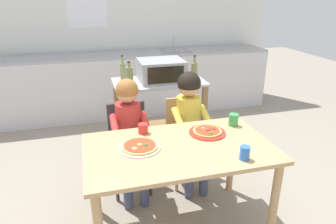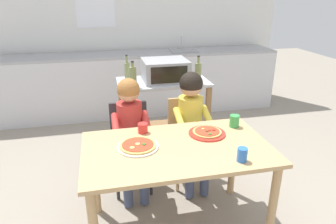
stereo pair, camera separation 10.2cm
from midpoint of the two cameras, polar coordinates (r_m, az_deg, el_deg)
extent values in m
plane|color=gray|center=(3.54, -2.29, -8.09)|extent=(11.74, 11.74, 0.00)
cube|color=white|center=(4.89, -6.61, 16.83)|extent=(4.77, 0.12, 2.70)
cube|color=silver|center=(4.66, -5.55, 5.22)|extent=(4.29, 0.60, 0.88)
cube|color=#9E9EA3|center=(4.55, -5.76, 10.74)|extent=(4.29, 0.60, 0.03)
cube|color=gray|center=(4.69, 3.54, 11.31)|extent=(0.40, 0.33, 0.02)
cylinder|color=#B7BABF|center=(4.79, 3.16, 12.77)|extent=(0.02, 0.02, 0.20)
cube|color=#B7BABF|center=(3.25, -0.06, 5.66)|extent=(0.96, 0.53, 0.02)
cube|color=olive|center=(3.45, -0.06, -3.21)|extent=(0.89, 0.48, 0.02)
cube|color=olive|center=(3.14, -7.07, -3.66)|extent=(0.05, 0.05, 0.85)
cube|color=olive|center=(3.32, 8.24, -2.21)|extent=(0.05, 0.05, 0.85)
cube|color=olive|center=(3.55, -7.83, -0.62)|extent=(0.05, 0.05, 0.85)
cube|color=olive|center=(3.71, 5.85, 0.52)|extent=(0.05, 0.05, 0.85)
cube|color=#999BA0|center=(3.24, 0.36, 7.84)|extent=(0.46, 0.40, 0.22)
cube|color=black|center=(3.05, 1.22, 6.95)|extent=(0.37, 0.01, 0.17)
cylinder|color=black|center=(3.11, 4.15, 5.91)|extent=(0.02, 0.01, 0.02)
cylinder|color=olive|center=(3.12, 6.57, 7.13)|extent=(0.06, 0.06, 0.22)
cylinder|color=olive|center=(3.09, 6.68, 9.65)|extent=(0.02, 0.02, 0.06)
cylinder|color=black|center=(3.08, 6.71, 10.33)|extent=(0.03, 0.03, 0.01)
cylinder|color=olive|center=(3.01, -5.61, 6.49)|extent=(0.07, 0.07, 0.20)
cylinder|color=olive|center=(2.98, -5.70, 8.81)|extent=(0.03, 0.03, 0.05)
cylinder|color=black|center=(2.98, -5.72, 9.36)|extent=(0.03, 0.03, 0.01)
cylinder|color=olive|center=(3.27, -6.74, 7.52)|extent=(0.06, 0.06, 0.19)
cylinder|color=olive|center=(3.24, -6.84, 9.74)|extent=(0.02, 0.02, 0.07)
cylinder|color=black|center=(3.23, -6.88, 10.47)|extent=(0.02, 0.02, 0.01)
cube|color=tan|center=(2.19, 3.07, -6.87)|extent=(1.34, 0.79, 0.03)
cylinder|color=tan|center=(2.37, 20.19, -16.51)|extent=(0.06, 0.06, 0.70)
cylinder|color=tan|center=(2.60, -12.45, -11.70)|extent=(0.06, 0.06, 0.70)
cylinder|color=tan|center=(2.84, 13.10, -8.69)|extent=(0.06, 0.06, 0.70)
cube|color=#333338|center=(2.80, -5.86, -6.58)|extent=(0.36, 0.36, 0.04)
cube|color=#333338|center=(2.86, -6.40, -1.72)|extent=(0.34, 0.03, 0.38)
cylinder|color=#333338|center=(2.80, -2.18, -11.68)|extent=(0.03, 0.03, 0.42)
cylinder|color=#333338|center=(2.77, -8.43, -12.32)|extent=(0.03, 0.03, 0.42)
cylinder|color=#333338|center=(3.05, -3.23, -8.63)|extent=(0.03, 0.03, 0.42)
cylinder|color=#333338|center=(3.03, -8.91, -9.17)|extent=(0.03, 0.03, 0.42)
cube|color=tan|center=(2.90, 5.06, -5.41)|extent=(0.36, 0.36, 0.04)
cube|color=tan|center=(2.96, 4.25, -0.76)|extent=(0.34, 0.03, 0.38)
cylinder|color=tan|center=(2.94, 8.64, -10.21)|extent=(0.03, 0.03, 0.42)
cylinder|color=tan|center=(2.85, 2.89, -11.01)|extent=(0.03, 0.03, 0.42)
cylinder|color=tan|center=(3.18, 6.72, -7.44)|extent=(0.03, 0.03, 0.42)
cylinder|color=tan|center=(3.10, 1.41, -8.08)|extent=(0.03, 0.03, 0.42)
cube|color=#424C6B|center=(2.66, -4.00, -7.08)|extent=(0.10, 0.30, 0.10)
cylinder|color=#424C6B|center=(2.68, -3.43, -12.90)|extent=(0.08, 0.08, 0.44)
cube|color=#424C6B|center=(2.65, -7.02, -7.37)|extent=(0.10, 0.30, 0.10)
cylinder|color=#424C6B|center=(2.67, -6.48, -13.22)|extent=(0.08, 0.08, 0.44)
cylinder|color=#BC332D|center=(2.60, -2.97, -2.02)|extent=(0.06, 0.26, 0.15)
cylinder|color=#BC332D|center=(2.58, -8.68, -2.51)|extent=(0.06, 0.26, 0.15)
cylinder|color=#BC332D|center=(2.69, -6.05, -2.17)|extent=(0.22, 0.22, 0.39)
sphere|color=tan|center=(2.59, -6.31, 3.85)|extent=(0.18, 0.18, 0.18)
sphere|color=#9E6633|center=(2.58, -6.32, 4.20)|extent=(0.19, 0.19, 0.19)
cube|color=#424C6B|center=(2.79, 7.32, -5.80)|extent=(0.10, 0.30, 0.10)
cylinder|color=#424C6B|center=(2.80, 7.99, -11.34)|extent=(0.08, 0.08, 0.44)
cube|color=#424C6B|center=(2.75, 4.56, -6.12)|extent=(0.10, 0.30, 0.10)
cylinder|color=#424C6B|center=(2.76, 5.20, -11.75)|extent=(0.08, 0.08, 0.44)
cylinder|color=yellow|center=(2.74, 8.46, -0.86)|extent=(0.06, 0.26, 0.15)
cylinder|color=yellow|center=(2.66, 3.22, -1.35)|extent=(0.06, 0.26, 0.15)
cylinder|color=yellow|center=(2.80, 5.22, -1.07)|extent=(0.22, 0.22, 0.40)
sphere|color=tan|center=(2.70, 5.44, 4.96)|extent=(0.20, 0.20, 0.20)
sphere|color=black|center=(2.69, 5.45, 5.32)|extent=(0.21, 0.21, 0.21)
cylinder|color=white|center=(2.17, -4.32, -6.55)|extent=(0.29, 0.29, 0.01)
cylinder|color=tan|center=(2.17, -4.33, -6.27)|extent=(0.26, 0.26, 0.01)
cylinder|color=#B23D23|center=(2.16, -4.34, -6.08)|extent=(0.22, 0.22, 0.00)
cylinder|color=#DBC666|center=(2.16, -4.36, -6.01)|extent=(0.03, 0.03, 0.01)
cylinder|color=#DBC666|center=(2.12, -5.36, -6.67)|extent=(0.03, 0.03, 0.01)
cylinder|color=#386628|center=(2.16, -3.15, -6.07)|extent=(0.03, 0.03, 0.01)
cylinder|color=red|center=(2.39, 8.53, -3.97)|extent=(0.28, 0.28, 0.01)
cylinder|color=tan|center=(2.39, 8.55, -3.72)|extent=(0.22, 0.22, 0.01)
cylinder|color=#B23D23|center=(2.38, 8.56, -3.54)|extent=(0.19, 0.19, 0.00)
cylinder|color=#386628|center=(2.33, 9.16, -4.09)|extent=(0.03, 0.03, 0.01)
cylinder|color=maroon|center=(2.39, 9.01, -3.43)|extent=(0.02, 0.02, 0.01)
cylinder|color=#563319|center=(2.37, 8.54, -3.60)|extent=(0.02, 0.02, 0.01)
cylinder|color=#DBC666|center=(2.40, 7.77, -3.16)|extent=(0.02, 0.02, 0.01)
cylinder|color=maroon|center=(2.40, 9.76, -3.32)|extent=(0.03, 0.03, 0.01)
cylinder|color=red|center=(2.38, -3.52, -3.03)|extent=(0.08, 0.08, 0.08)
cylinder|color=blue|center=(2.06, 15.13, -7.73)|extent=(0.07, 0.07, 0.09)
cylinder|color=green|center=(2.54, 13.46, -1.66)|extent=(0.08, 0.08, 0.10)
camera|label=1|loc=(0.05, -88.77, 0.49)|focal=32.54mm
camera|label=2|loc=(0.05, 91.23, -0.49)|focal=32.54mm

